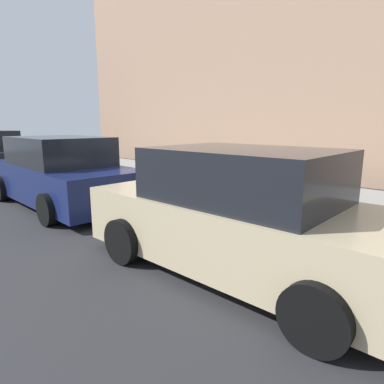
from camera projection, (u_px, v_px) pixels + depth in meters
name	position (u px, v px, depth m)	size (l,w,h in m)	color
ground_plane	(140.00, 200.00, 8.52)	(40.00, 40.00, 0.00)	#28282B
sidewalk_curb	(205.00, 185.00, 10.25)	(18.00, 5.00, 0.14)	gray
building_facade_sidewalk_side	(292.00, 53.00, 12.81)	(24.00, 3.00, 9.28)	#9E7A60
suitcase_black_0	(308.00, 204.00, 6.07)	(0.37, 0.22, 0.75)	black
suitcase_silver_1	(278.00, 204.00, 6.37)	(0.50, 0.28, 0.74)	#9EA0A8
suitcase_teal_2	(258.00, 197.00, 6.84)	(0.37, 0.22, 0.90)	#0F606B
suitcase_olive_3	(237.00, 191.00, 7.14)	(0.42, 0.26, 0.79)	#59601E
suitcase_red_4	(216.00, 189.00, 7.43)	(0.39, 0.21, 0.93)	red
suitcase_maroon_5	(203.00, 184.00, 7.87)	(0.42, 0.28, 1.00)	maroon
fire_hydrant	(175.00, 178.00, 8.45)	(0.39, 0.21, 0.83)	#99999E
bollard_post	(156.00, 180.00, 8.78)	(0.11, 0.11, 0.65)	#333338
parked_car_beige_0	(242.00, 216.00, 4.26)	(4.47, 2.11, 1.63)	tan
parked_car_navy_1	(61.00, 173.00, 7.92)	(4.82, 2.15, 1.64)	#141E4C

